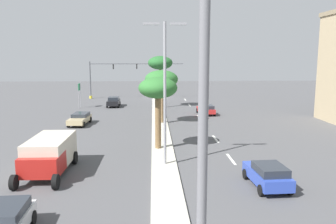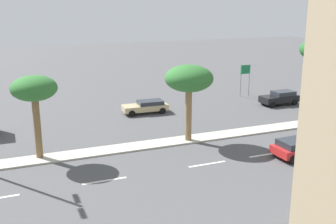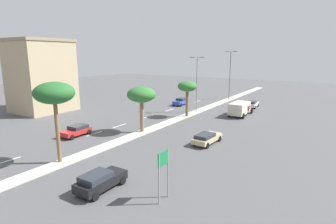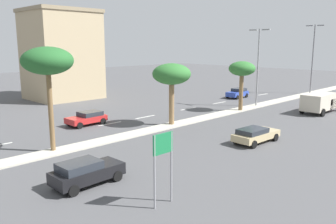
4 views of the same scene
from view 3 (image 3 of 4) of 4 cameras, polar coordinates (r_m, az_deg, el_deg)
name	(u,v)px [view 3 (image 3 of 4)]	position (r m, az deg, el deg)	size (l,w,h in m)	color
ground_plane	(171,122)	(41.98, 0.55, -2.11)	(160.00, 160.00, 0.00)	#4C4C4F
median_curb	(198,111)	(50.11, 6.40, 0.21)	(1.80, 86.06, 0.12)	#B7B2A3
lane_stripe_mid	(7,161)	(31.26, -30.84, -8.88)	(0.20, 2.80, 0.01)	silver
lane_stripe_center	(94,134)	(37.15, -15.26, -4.42)	(0.20, 2.80, 0.01)	silver
lane_stripe_left	(119,126)	(40.36, -10.21, -2.87)	(0.20, 2.80, 0.01)	silver
lane_stripe_leading	(149,117)	(45.72, -4.06, -0.96)	(0.20, 2.80, 0.01)	silver
lane_stripe_outboard	(169,110)	(50.89, 0.28, 0.41)	(0.20, 2.80, 0.01)	silver
lane_stripe_front	(197,101)	(60.87, 6.20, 2.26)	(0.20, 2.80, 0.01)	silver
directional_road_sign	(163,166)	(19.23, -0.95, -11.25)	(0.10, 1.28, 3.72)	gray
commercial_building	(41,76)	(54.38, -25.12, 6.93)	(8.93, 9.57, 12.95)	tan
palm_tree_leading	(54,94)	(26.92, -22.84, 3.51)	(3.70, 3.70, 7.70)	brown
palm_tree_near	(141,95)	(35.64, -5.62, 3.52)	(3.78, 3.78, 6.05)	olive
palm_tree_mid	(187,87)	(44.77, 4.08, 5.22)	(3.16, 3.16, 5.88)	brown
street_lamp_mid	(197,80)	(48.63, 6.10, 6.78)	(2.90, 0.24, 9.80)	gray
street_lamp_near	(230,71)	(64.21, 12.94, 8.33)	(2.90, 0.24, 10.95)	slate
sedan_white_trailing	(252,104)	(55.81, 17.19, 1.66)	(2.32, 4.17, 1.34)	silver
sedan_black_right	(100,180)	(22.03, -14.10, -13.79)	(1.97, 4.19, 1.48)	black
sedan_blue_near	(181,101)	(55.92, 2.67, 2.25)	(2.04, 3.92, 1.45)	#2D47AD
sedan_tan_leading	(207,138)	(32.09, 8.15, -5.42)	(2.10, 4.56, 1.26)	tan
sedan_red_mid	(76,130)	(36.71, -18.78, -3.68)	(2.16, 3.95, 1.32)	red
box_truck	(240,108)	(47.69, 14.98, 0.77)	(2.65, 6.13, 2.31)	#B21E19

